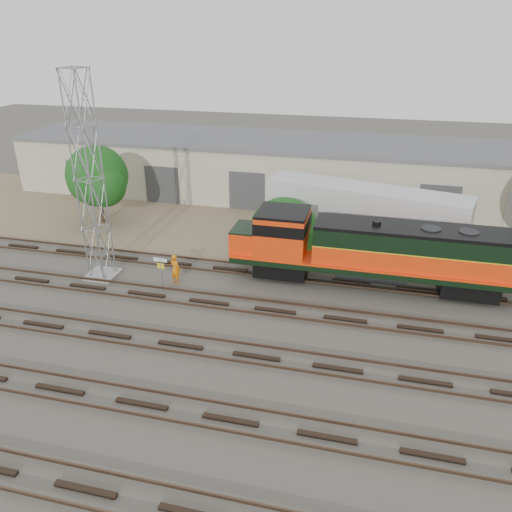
% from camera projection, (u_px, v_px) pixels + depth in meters
% --- Properties ---
extents(ground, '(140.00, 140.00, 0.00)m').
position_uv_depth(ground, '(269.00, 325.00, 27.31)').
color(ground, '#47423A').
rests_on(ground, ground).
extents(dirt_strip, '(80.00, 16.00, 0.02)m').
position_uv_depth(dirt_strip, '(309.00, 227.00, 40.52)').
color(dirt_strip, '#726047').
rests_on(dirt_strip, ground).
extents(tracks, '(80.00, 20.40, 0.28)m').
position_uv_depth(tracks, '(256.00, 356.00, 24.64)').
color(tracks, black).
rests_on(tracks, ground).
extents(warehouse, '(58.40, 10.40, 5.30)m').
position_uv_depth(warehouse, '(323.00, 170.00, 46.43)').
color(warehouse, beige).
rests_on(warehouse, ground).
extents(locomotive, '(17.68, 3.10, 4.25)m').
position_uv_depth(locomotive, '(369.00, 250.00, 30.52)').
color(locomotive, black).
rests_on(locomotive, tracks).
extents(signal_tower, '(1.90, 1.90, 12.84)m').
position_uv_depth(signal_tower, '(90.00, 183.00, 30.07)').
color(signal_tower, gray).
rests_on(signal_tower, ground).
extents(sign_post, '(0.90, 0.11, 2.20)m').
position_uv_depth(sign_post, '(161.00, 268.00, 30.34)').
color(sign_post, gray).
rests_on(sign_post, ground).
extents(worker, '(0.85, 0.70, 1.99)m').
position_uv_depth(worker, '(175.00, 269.00, 31.39)').
color(worker, orange).
rests_on(worker, ground).
extents(semi_trailer, '(14.83, 6.38, 4.48)m').
position_uv_depth(semi_trailer, '(369.00, 210.00, 35.98)').
color(semi_trailer, silver).
rests_on(semi_trailer, ground).
extents(tree_west, '(5.15, 4.90, 6.41)m').
position_uv_depth(tree_west, '(99.00, 178.00, 39.78)').
color(tree_west, '#382619').
rests_on(tree_west, ground).
extents(tree_mid, '(5.01, 4.77, 4.77)m').
position_uv_depth(tree_mid, '(287.00, 235.00, 33.92)').
color(tree_mid, '#382619').
rests_on(tree_mid, ground).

